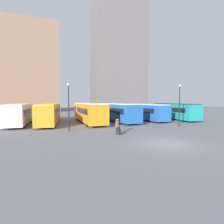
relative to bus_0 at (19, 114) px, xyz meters
name	(u,v)px	position (x,y,z in m)	size (l,w,h in m)	color
ground_plane	(167,144)	(13.07, -15.88, -1.62)	(160.00, 160.00, 0.00)	slate
building_block_left	(31,68)	(-1.50, 35.23, 12.51)	(17.34, 10.13, 28.28)	#7F604C
building_block_right	(118,56)	(28.62, 35.23, 18.76)	(19.29, 12.00, 40.78)	#5B5656
bus_0	(19,114)	(0.00, 0.00, 0.00)	(2.82, 9.40, 2.99)	silver
bus_1	(49,113)	(4.03, -0.11, 0.01)	(3.64, 11.19, 3.00)	orange
bus_2	(88,112)	(9.89, -0.07, 0.06)	(2.91, 12.56, 3.07)	orange
bus_3	(118,112)	(14.75, -0.55, 0.00)	(3.52, 11.00, 2.98)	#1E56A3
bus_4	(146,111)	(20.42, -0.14, -0.07)	(2.75, 10.23, 2.85)	#1E56A3
bus_5	(174,111)	(26.16, -0.46, -0.03)	(3.38, 11.57, 2.92)	#19847F
traveler	(117,125)	(10.78, -10.67, -0.68)	(0.53, 0.53, 1.59)	black
suitcase	(118,132)	(10.71, -11.18, -1.29)	(0.37, 0.48, 0.96)	black
lamp_post_0	(69,103)	(6.17, -7.38, 1.59)	(0.28, 0.28, 5.43)	black
lamp_post_1	(179,102)	(20.47, -8.50, 1.68)	(0.28, 0.28, 5.61)	black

